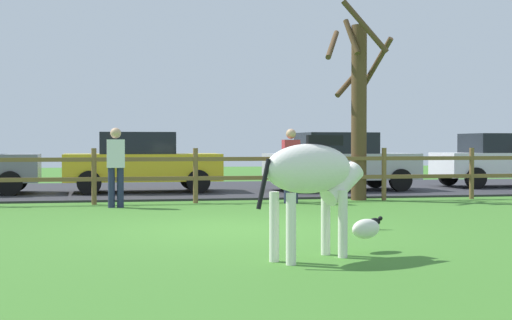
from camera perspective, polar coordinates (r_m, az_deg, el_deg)
The scene contains 11 objects.
ground_plane at distance 11.24m, azimuth -1.92°, elevation -5.42°, with size 60.00×60.00×0.00m, color #3D7528.
parking_asphalt at distance 20.45m, azimuth -5.86°, elevation -2.33°, with size 28.00×7.40×0.05m, color #2D2D33.
paddock_fence at distance 16.13m, azimuth -4.75°, elevation -0.90°, with size 22.03×0.11×1.22m.
bare_tree at distance 17.13m, azimuth 8.01°, elevation 4.46°, with size 1.65×1.49×4.55m.
zebra at distance 8.30m, azimuth 4.61°, elevation -1.39°, with size 1.76×1.15×1.41m.
crow_on_grass at distance 11.30m, azimuth 9.33°, elevation -4.76°, with size 0.21×0.10×0.20m.
parked_car_yellow at distance 19.24m, azimuth -8.95°, elevation -0.13°, with size 4.03×1.93×1.56m.
parked_car_silver at distance 19.81m, azimuth 6.57°, elevation -0.08°, with size 4.08×2.05×1.56m.
parked_car_white at distance 22.59m, azimuth 18.76°, elevation 0.03°, with size 4.01×1.90×1.56m.
visitor_left_of_tree at distance 15.21m, azimuth -10.91°, elevation -0.27°, with size 0.37×0.23×1.64m.
visitor_right_of_tree at distance 16.03m, azimuth 2.75°, elevation -0.17°, with size 0.38×0.26×1.64m.
Camera 1 is at (-1.68, -11.04, 1.31)m, focal length 51.14 mm.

